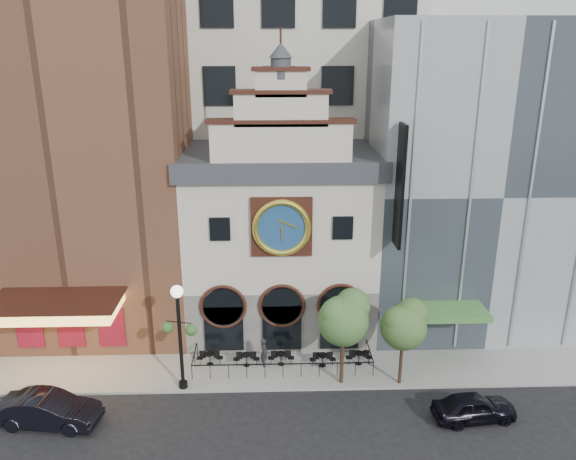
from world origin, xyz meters
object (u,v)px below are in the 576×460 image
(bistro_3, at_px, (323,359))
(bistro_4, at_px, (359,357))
(bistro_1, at_px, (246,359))
(car_right, at_px, (474,407))
(bistro_0, at_px, (210,358))
(bistro_2, at_px, (281,358))
(car_left, at_px, (48,410))
(lamppost, at_px, (179,326))
(tree_left, at_px, (344,317))
(tree_right, at_px, (404,323))
(pedestrian, at_px, (264,352))

(bistro_3, xyz_separation_m, bistro_4, (2.22, 0.15, 0.00))
(bistro_1, relative_size, car_right, 0.36)
(bistro_1, relative_size, bistro_3, 1.00)
(bistro_4, bearing_deg, bistro_1, 179.65)
(bistro_0, relative_size, bistro_1, 1.00)
(bistro_2, relative_size, car_left, 0.30)
(bistro_0, xyz_separation_m, lamppost, (-1.29, -2.34, 3.44))
(bistro_2, xyz_separation_m, lamppost, (-5.61, -2.20, 3.44))
(tree_left, bearing_deg, bistro_0, 164.93)
(bistro_3, bearing_deg, car_left, -161.62)
(tree_right, bearing_deg, bistro_1, 167.01)
(tree_left, bearing_deg, bistro_1, 161.10)
(bistro_2, relative_size, bistro_4, 1.00)
(tree_right, bearing_deg, car_right, -45.96)
(bistro_3, relative_size, car_left, 0.30)
(bistro_0, relative_size, bistro_3, 1.00)
(bistro_3, bearing_deg, bistro_4, 3.81)
(bistro_4, relative_size, lamppost, 0.25)
(car_right, xyz_separation_m, pedestrian, (-10.98, 5.29, 0.32))
(bistro_1, relative_size, lamppost, 0.25)
(pedestrian, bearing_deg, lamppost, 118.35)
(car_right, relative_size, pedestrian, 2.40)
(car_left, bearing_deg, tree_right, -73.22)
(bistro_2, xyz_separation_m, tree_left, (3.48, -1.96, 3.72))
(bistro_4, height_order, tree_right, tree_right)
(bistro_0, xyz_separation_m, bistro_3, (6.84, -0.38, 0.00))
(bistro_3, xyz_separation_m, car_right, (7.46, -5.12, 0.13))
(bistro_4, distance_m, car_left, 17.52)
(bistro_3, height_order, bistro_4, same)
(tree_left, bearing_deg, lamppost, -178.51)
(car_right, distance_m, car_left, 22.03)
(bistro_1, xyz_separation_m, bistro_3, (4.61, -0.19, 0.00))
(bistro_4, bearing_deg, tree_right, -43.88)
(bistro_2, xyz_separation_m, car_left, (-12.05, -5.08, 0.25))
(car_right, bearing_deg, bistro_0, 61.88)
(bistro_1, xyz_separation_m, lamppost, (-3.52, -2.15, 3.44))
(bistro_1, height_order, tree_left, tree_left)
(car_left, height_order, tree_left, tree_left)
(bistro_2, bearing_deg, pedestrian, -176.12)
(car_right, relative_size, car_left, 0.83)
(bistro_4, xyz_separation_m, pedestrian, (-5.74, 0.03, 0.44))
(bistro_3, distance_m, bistro_4, 2.22)
(bistro_0, bearing_deg, lamppost, -118.81)
(bistro_3, distance_m, car_right, 9.05)
(pedestrian, distance_m, tree_left, 5.88)
(tree_left, distance_m, tree_right, 3.38)
(bistro_4, bearing_deg, bistro_3, -176.19)
(car_left, xyz_separation_m, tree_left, (15.54, 3.12, 3.48))
(lamppost, relative_size, tree_left, 1.10)
(bistro_2, relative_size, car_right, 0.36)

